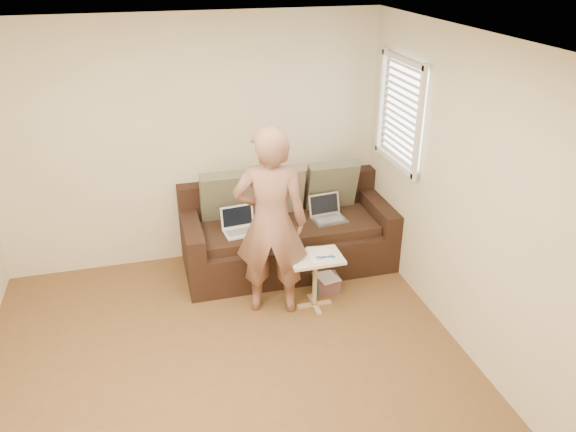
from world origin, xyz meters
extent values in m
plane|color=brown|center=(0.00, 0.00, 0.00)|extent=(4.50, 4.50, 0.00)
plane|color=white|center=(0.00, 0.00, 2.60)|extent=(4.50, 4.50, 0.00)
plane|color=beige|center=(0.00, 2.25, 1.30)|extent=(4.00, 0.00, 4.00)
plane|color=beige|center=(2.00, 0.00, 1.30)|extent=(0.00, 4.50, 4.50)
imported|color=brown|center=(0.55, 1.05, 0.91)|extent=(0.76, 0.61, 1.83)
camera|label=1|loc=(-0.46, -3.28, 3.17)|focal=34.72mm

